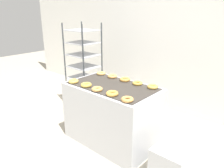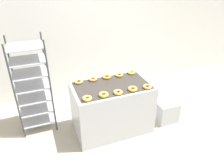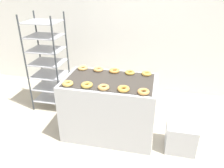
% 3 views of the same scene
% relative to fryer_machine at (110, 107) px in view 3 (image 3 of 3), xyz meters
% --- Properties ---
extents(ground_plane, '(14.00, 14.00, 0.00)m').
position_rel_fryer_machine_xyz_m(ground_plane, '(-0.00, -0.62, -0.42)').
color(ground_plane, '#B2A893').
extents(wall_back, '(8.00, 0.05, 2.80)m').
position_rel_fryer_machine_xyz_m(wall_back, '(-0.00, 1.51, 0.98)').
color(wall_back, white).
rests_on(wall_back, ground_plane).
extents(fryer_machine, '(1.23, 0.73, 0.84)m').
position_rel_fryer_machine_xyz_m(fryer_machine, '(0.00, 0.00, 0.00)').
color(fryer_machine, '#B7BABF').
rests_on(fryer_machine, ground_plane).
extents(baking_rack_cart, '(0.54, 0.47, 1.57)m').
position_rel_fryer_machine_xyz_m(baking_rack_cart, '(-1.15, 0.52, 0.38)').
color(baking_rack_cart, '#33383D').
rests_on(baking_rack_cart, ground_plane).
extents(glaze_bin, '(0.37, 0.35, 0.38)m').
position_rel_fryer_machine_xyz_m(glaze_bin, '(0.98, -0.13, -0.23)').
color(glaze_bin, '#B7BABF').
rests_on(glaze_bin, ground_plane).
extents(donut_near_leftmost, '(0.14, 0.14, 0.04)m').
position_rel_fryer_machine_xyz_m(donut_near_leftmost, '(-0.47, -0.26, 0.44)').
color(donut_near_leftmost, gold).
rests_on(donut_near_leftmost, fryer_machine).
extents(donut_near_left, '(0.14, 0.14, 0.04)m').
position_rel_fryer_machine_xyz_m(donut_near_left, '(-0.23, -0.25, 0.44)').
color(donut_near_left, gold).
rests_on(donut_near_left, fryer_machine).
extents(donut_near_center, '(0.14, 0.14, 0.04)m').
position_rel_fryer_machine_xyz_m(donut_near_center, '(-0.01, -0.27, 0.44)').
color(donut_near_center, tan).
rests_on(donut_near_center, fryer_machine).
extents(donut_near_right, '(0.15, 0.15, 0.04)m').
position_rel_fryer_machine_xyz_m(donut_near_right, '(0.23, -0.25, 0.44)').
color(donut_near_right, gold).
rests_on(donut_near_right, fryer_machine).
extents(donut_near_rightmost, '(0.14, 0.14, 0.04)m').
position_rel_fryer_machine_xyz_m(donut_near_rightmost, '(0.47, -0.27, 0.44)').
color(donut_near_rightmost, '#DB974D').
rests_on(donut_near_rightmost, fryer_machine).
extents(donut_far_leftmost, '(0.14, 0.14, 0.04)m').
position_rel_fryer_machine_xyz_m(donut_far_leftmost, '(-0.46, 0.27, 0.44)').
color(donut_far_leftmost, tan).
rests_on(donut_far_leftmost, fryer_machine).
extents(donut_far_left, '(0.14, 0.14, 0.04)m').
position_rel_fryer_machine_xyz_m(donut_far_left, '(-0.23, 0.27, 0.44)').
color(donut_far_left, tan).
rests_on(donut_far_left, fryer_machine).
extents(donut_far_center, '(0.15, 0.15, 0.04)m').
position_rel_fryer_machine_xyz_m(donut_far_center, '(0.01, 0.27, 0.44)').
color(donut_far_center, gold).
rests_on(donut_far_center, fryer_machine).
extents(donut_far_right, '(0.13, 0.13, 0.04)m').
position_rel_fryer_machine_xyz_m(donut_far_right, '(0.23, 0.26, 0.44)').
color(donut_far_right, gold).
rests_on(donut_far_right, fryer_machine).
extents(donut_far_rightmost, '(0.14, 0.14, 0.04)m').
position_rel_fryer_machine_xyz_m(donut_far_rightmost, '(0.46, 0.27, 0.44)').
color(donut_far_rightmost, gold).
rests_on(donut_far_rightmost, fryer_machine).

